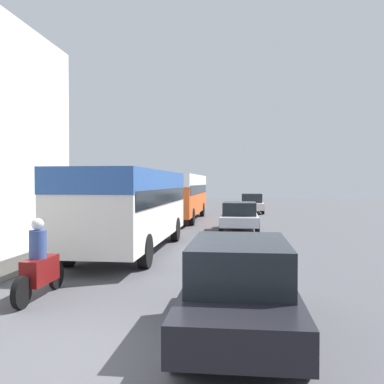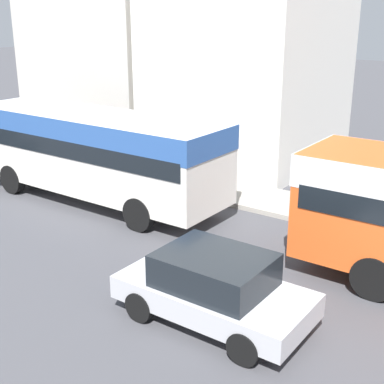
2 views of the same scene
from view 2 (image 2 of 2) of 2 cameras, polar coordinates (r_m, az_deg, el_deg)
sidewalk at (r=26.86m, az=-19.31°, el=5.00°), size 2.20×120.00×0.15m
building_corner at (r=26.13m, az=-8.56°, el=15.20°), size 5.60×7.01×8.89m
building_midblock at (r=22.44m, az=6.06°, el=14.22°), size 6.85×6.49×8.49m
bus_lead at (r=17.59m, az=-10.42°, el=4.99°), size 2.62×9.31×2.90m
car_far_curb at (r=10.84m, az=2.39°, el=-10.07°), size 1.96×3.92×1.47m
pedestrian_near_curb at (r=22.19m, az=-8.45°, el=5.55°), size 0.41×0.41×1.66m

